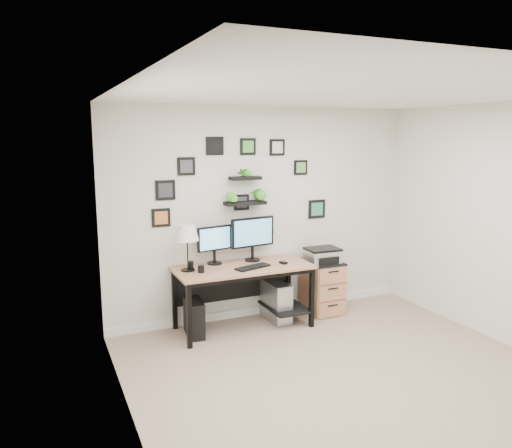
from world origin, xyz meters
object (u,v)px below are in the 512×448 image
desk (245,276)px  printer (323,255)px  mug (201,269)px  file_cabinet (322,287)px  pc_tower_black (194,318)px  monitor_right (253,235)px  pc_tower_grey (276,301)px  monitor_left (215,242)px  table_lamp (187,234)px

desk → printer: (1.06, 0.01, 0.14)m
mug → file_cabinet: size_ratio=0.12×
pc_tower_black → desk: bearing=7.8°
monitor_right → pc_tower_grey: 0.87m
monitor_right → file_cabinet: size_ratio=0.86×
mug → monitor_left: bearing=48.2°
file_cabinet → printer: bearing=-121.3°
monitor_left → pc_tower_black: monitor_left is taller
mug → pc_tower_black: (-0.07, 0.08, -0.59)m
desk → monitor_left: bearing=146.4°
desk → file_cabinet: 1.13m
desk → pc_tower_grey: size_ratio=3.25×
table_lamp → pc_tower_black: table_lamp is taller
monitor_left → file_cabinet: (1.40, -0.14, -0.68)m
desk → file_cabinet: desk is taller
desk → monitor_right: 0.50m
table_lamp → pc_tower_grey: (1.10, -0.01, -0.93)m
mug → pc_tower_grey: bearing=7.3°
pc_tower_black → printer: (1.70, 0.03, 0.56)m
printer → monitor_left: bearing=172.1°
monitor_left → pc_tower_black: size_ratio=1.11×
monitor_right → mug: 0.82m
file_cabinet → printer: printer is taller
monitor_left → monitor_right: bearing=-4.8°
mug → file_cabinet: 1.73m
desk → monitor_left: size_ratio=3.52×
table_lamp → file_cabinet: (1.77, 0.01, -0.84)m
monitor_left → mug: 0.45m
file_cabinet → pc_tower_grey: bearing=-178.1°
mug → printer: bearing=3.6°
monitor_left → mug: (-0.26, -0.29, -0.23)m
mug → pc_tower_black: size_ratio=0.20×
table_lamp → pc_tower_black: bearing=-55.5°
monitor_left → pc_tower_black: bearing=-147.1°
monitor_right → printer: bearing=-9.6°
monitor_left → desk: bearing=-33.6°
monitor_right → pc_tower_black: size_ratio=1.40×
monitor_right → table_lamp: (-0.85, -0.12, 0.10)m
monitor_left → monitor_right: size_ratio=0.79×
desk → monitor_right: bearing=43.7°
monitor_right → file_cabinet: 1.18m
table_lamp → mug: size_ratio=6.38×
monitor_right → pc_tower_black: 1.19m
mug → desk: bearing=9.2°
desk → table_lamp: 0.87m
table_lamp → pc_tower_black: size_ratio=1.28×
table_lamp → desk: bearing=-3.8°
monitor_right → pc_tower_black: bearing=-167.7°
monitor_left → monitor_right: (0.47, -0.04, 0.05)m
table_lamp → mug: (0.11, -0.14, -0.38)m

